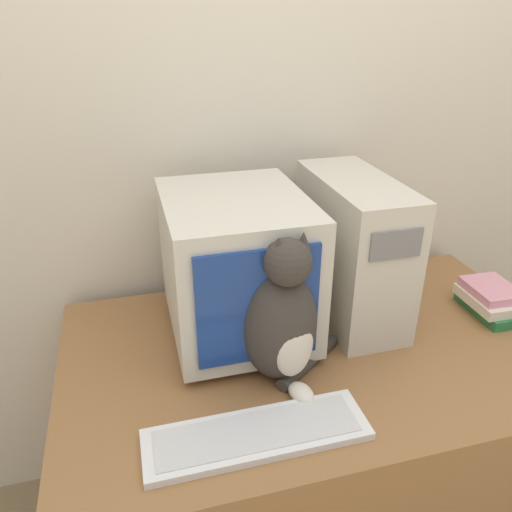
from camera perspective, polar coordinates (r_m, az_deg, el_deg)
wall_back at (r=1.60m, az=1.84°, el=14.38°), size 7.00×0.05×2.50m
desk at (r=1.65m, az=6.45°, el=-20.85°), size 1.37×0.81×0.76m
crt_monitor at (r=1.34m, az=-2.25°, el=-1.15°), size 0.36×0.45×0.40m
computer_tower at (r=1.47m, az=10.88°, el=0.90°), size 0.19×0.45×0.41m
keyboard at (r=1.13m, az=0.11°, el=-19.70°), size 0.49×0.14×0.02m
cat at (r=1.19m, az=2.91°, el=-7.35°), size 0.30×0.26×0.39m
book_stack at (r=1.66m, az=25.32°, el=-4.56°), size 0.15×0.20×0.09m
pen at (r=1.17m, az=-4.66°, el=-18.38°), size 0.15×0.03×0.01m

